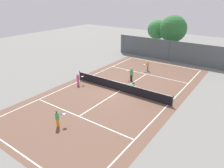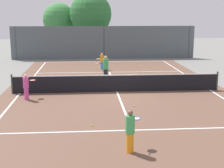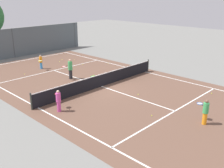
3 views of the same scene
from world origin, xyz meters
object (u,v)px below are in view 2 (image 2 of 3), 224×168
at_px(player_3, 26,86).
at_px(player_1, 130,130).
at_px(tennis_ball_4, 183,76).
at_px(tennis_ball_5, 151,72).
at_px(tennis_ball_9, 92,125).
at_px(tennis_ball_12, 43,71).
at_px(tennis_ball_11, 102,89).
at_px(player_2, 102,61).
at_px(tennis_ball_10, 77,71).
at_px(ball_crate, 124,83).
at_px(tennis_ball_3, 142,66).
at_px(tennis_ball_1, 114,64).
at_px(tennis_ball_0, 154,67).
at_px(tennis_ball_2, 134,67).
at_px(tennis_ball_8, 135,106).
at_px(player_0, 106,68).

bearing_deg(player_3, player_1, -57.19).
bearing_deg(tennis_ball_4, tennis_ball_5, 142.77).
distance_m(player_1, player_3, 8.35).
distance_m(tennis_ball_9, tennis_ball_12, 13.52).
xyz_separation_m(player_3, tennis_ball_5, (8.03, 7.42, -0.67)).
relative_size(player_3, tennis_ball_11, 20.59).
distance_m(player_3, tennis_ball_12, 8.65).
height_order(tennis_ball_4, tennis_ball_5, same).
bearing_deg(tennis_ball_9, tennis_ball_5, 68.36).
distance_m(player_2, tennis_ball_10, 2.18).
relative_size(ball_crate, tennis_ball_3, 6.45).
relative_size(player_2, ball_crate, 3.12).
xyz_separation_m(tennis_ball_1, tennis_ball_9, (-2.21, -15.94, 0.00)).
relative_size(player_2, tennis_ball_3, 20.12).
height_order(tennis_ball_5, tennis_ball_9, same).
xyz_separation_m(player_3, tennis_ball_0, (8.71, 9.62, -0.67)).
bearing_deg(tennis_ball_4, player_2, 150.63).
distance_m(tennis_ball_3, tennis_ball_12, 8.29).
distance_m(tennis_ball_4, tennis_ball_11, 7.17).
height_order(tennis_ball_1, tennis_ball_2, same).
bearing_deg(tennis_ball_5, player_2, 155.67).
relative_size(player_2, tennis_ball_9, 20.12).
relative_size(tennis_ball_3, tennis_ball_11, 1.00).
distance_m(tennis_ball_3, tennis_ball_5, 3.20).
relative_size(tennis_ball_10, tennis_ball_11, 1.00).
distance_m(tennis_ball_9, tennis_ball_10, 13.01).
relative_size(tennis_ball_0, tennis_ball_11, 1.00).
bearing_deg(tennis_ball_10, tennis_ball_12, 178.29).
relative_size(player_1, tennis_ball_3, 21.62).
height_order(player_1, tennis_ball_8, player_1).
distance_m(tennis_ball_2, tennis_ball_3, 0.95).
bearing_deg(player_2, tennis_ball_2, 19.14).
xyz_separation_m(tennis_ball_5, tennis_ball_10, (-5.68, 1.13, 0.00)).
distance_m(player_1, tennis_ball_9, 2.95).
height_order(tennis_ball_3, tennis_ball_12, same).
relative_size(player_0, player_3, 1.24).
bearing_deg(tennis_ball_0, ball_crate, -115.95).
bearing_deg(tennis_ball_12, ball_crate, -45.19).
bearing_deg(tennis_ball_1, tennis_ball_0, -30.91).
bearing_deg(tennis_ball_10, tennis_ball_2, 17.36).
xyz_separation_m(tennis_ball_3, tennis_ball_9, (-4.50, -15.03, 0.00)).
height_order(player_2, tennis_ball_5, player_2).
relative_size(player_3, tennis_ball_9, 20.59).
relative_size(tennis_ball_1, tennis_ball_8, 1.00).
distance_m(ball_crate, tennis_ball_1, 8.60).
bearing_deg(player_3, tennis_ball_4, 30.13).
bearing_deg(tennis_ball_11, tennis_ball_4, 32.21).
bearing_deg(player_1, tennis_ball_9, 114.75).
bearing_deg(tennis_ball_1, tennis_ball_11, -99.10).
distance_m(player_1, tennis_ball_4, 14.04).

